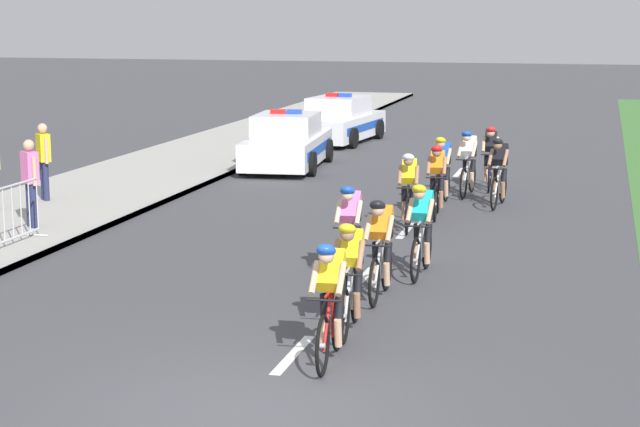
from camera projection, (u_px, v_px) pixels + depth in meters
The scene contains 20 objects.
ground_plane at pixel (241, 412), 11.55m from camera, with size 160.00×160.00×0.00m, color #424247.
sidewalk_slab at pixel (127, 182), 26.74m from camera, with size 4.00×60.00×0.12m, color #A3A099.
kerb_edge at pixel (200, 184), 26.27m from camera, with size 0.16×60.00×0.13m, color #9E9E99.
lane_markings_centre at pixel (386, 252), 19.17m from camera, with size 0.14×21.60×0.01m.
cyclist_lead at pixel (330, 300), 13.00m from camera, with size 0.43×1.72×1.56m.
cyclist_second at pixel (350, 275), 14.23m from camera, with size 0.44×1.72×1.56m.
cyclist_third at pixel (381, 247), 15.93m from camera, with size 0.42×1.72×1.56m.
cyclist_fourth at pixel (422, 228), 17.32m from camera, with size 0.42×1.72×1.56m.
cyclist_fifth at pixel (350, 229), 17.19m from camera, with size 0.43×1.72×1.56m.
cyclist_sixth at pixel (409, 190), 21.00m from camera, with size 0.46×1.72×1.56m.
cyclist_seventh at pixel (437, 180), 22.28m from camera, with size 0.44×1.72×1.56m.
cyclist_eighth at pixel (499, 171), 23.50m from camera, with size 0.45×1.72×1.56m.
cyclist_ninth at pixel (442, 170), 23.69m from camera, with size 0.43×1.72×1.56m.
cyclist_tenth at pixel (468, 162), 24.90m from camera, with size 0.44×1.72×1.56m.
cyclist_eleventh at pixel (490, 157), 25.79m from camera, with size 0.44×1.72×1.56m.
police_car_nearest at pixel (287, 143), 29.33m from camera, with size 2.28×4.54×1.59m.
police_car_second at pixel (339, 121), 35.11m from camera, with size 2.32×4.55×1.59m.
crowd_barrier_rear at pixel (4, 218), 18.88m from camera, with size 0.52×2.32×1.07m.
spectator_middle at pixel (30, 177), 20.65m from camera, with size 0.46×0.40×1.68m.
spectator_back at pixel (44, 156), 23.61m from camera, with size 0.43×0.42×1.68m.
Camera 1 is at (3.55, -10.42, 4.17)m, focal length 61.35 mm.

